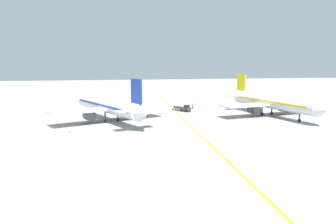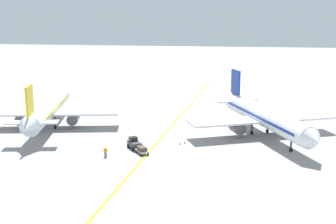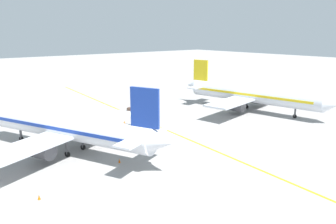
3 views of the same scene
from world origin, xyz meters
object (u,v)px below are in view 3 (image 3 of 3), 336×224
(baggage_cart_trailing, at_px, (132,110))
(ground_crew_worker, at_px, (145,104))
(traffic_cone_near_nose, at_px, (123,123))
(traffic_cone_far_edge, at_px, (39,197))
(baggage_tug_dark, at_px, (146,110))
(airplane_at_gate, at_px, (251,94))
(airplane_adjacent_stand, at_px, (66,127))
(traffic_cone_by_wingtip, at_px, (119,161))
(traffic_cone_mid_apron, at_px, (125,122))

(baggage_cart_trailing, distance_m, ground_crew_worker, 5.96)
(traffic_cone_near_nose, bearing_deg, traffic_cone_far_edge, 40.74)
(baggage_cart_trailing, bearing_deg, baggage_tug_dark, 123.97)
(baggage_cart_trailing, xyz_separation_m, traffic_cone_far_edge, (28.24, 25.67, -0.49))
(airplane_at_gate, distance_m, airplane_adjacent_stand, 41.98)
(baggage_cart_trailing, distance_m, traffic_cone_by_wingtip, 27.74)
(traffic_cone_mid_apron, bearing_deg, traffic_cone_near_nose, 44.72)
(baggage_tug_dark, distance_m, ground_crew_worker, 6.31)
(baggage_cart_trailing, relative_size, traffic_cone_far_edge, 5.34)
(airplane_at_gate, height_order, traffic_cone_by_wingtip, airplane_at_gate)
(baggage_tug_dark, height_order, traffic_cone_mid_apron, baggage_tug_dark)
(airplane_at_gate, relative_size, airplane_adjacent_stand, 1.05)
(airplane_at_gate, xyz_separation_m, airplane_adjacent_stand, (41.96, -0.99, 0.00))
(ground_crew_worker, bearing_deg, baggage_tug_dark, 55.50)
(ground_crew_worker, relative_size, traffic_cone_by_wingtip, 3.05)
(ground_crew_worker, bearing_deg, traffic_cone_by_wingtip, 48.55)
(airplane_adjacent_stand, relative_size, traffic_cone_near_nose, 61.60)
(baggage_cart_trailing, bearing_deg, airplane_adjacent_stand, 34.32)
(ground_crew_worker, bearing_deg, traffic_cone_far_edge, 39.90)
(traffic_cone_by_wingtip, bearing_deg, baggage_cart_trailing, -126.42)
(ground_crew_worker, height_order, traffic_cone_mid_apron, ground_crew_worker)
(baggage_cart_trailing, height_order, traffic_cone_by_wingtip, baggage_cart_trailing)
(airplane_at_gate, relative_size, baggage_tug_dark, 10.65)
(baggage_tug_dark, height_order, baggage_cart_trailing, baggage_tug_dark)
(baggage_tug_dark, relative_size, traffic_cone_far_edge, 6.05)
(airplane_adjacent_stand, bearing_deg, traffic_cone_far_edge, 55.91)
(baggage_tug_dark, bearing_deg, ground_crew_worker, -124.50)
(baggage_cart_trailing, bearing_deg, traffic_cone_near_nose, 47.09)
(airplane_at_gate, height_order, traffic_cone_mid_apron, airplane_at_gate)
(airplane_adjacent_stand, height_order, traffic_cone_mid_apron, airplane_adjacent_stand)
(airplane_adjacent_stand, distance_m, ground_crew_worker, 30.46)
(traffic_cone_near_nose, height_order, traffic_cone_mid_apron, same)
(airplane_at_gate, distance_m, traffic_cone_mid_apron, 28.90)
(ground_crew_worker, distance_m, traffic_cone_mid_apron, 13.91)
(baggage_cart_trailing, bearing_deg, traffic_cone_mid_apron, 47.38)
(traffic_cone_by_wingtip, relative_size, traffic_cone_far_edge, 1.00)
(airplane_at_gate, xyz_separation_m, baggage_tug_dark, (19.93, -12.04, -2.81))
(airplane_at_gate, height_order, traffic_cone_near_nose, airplane_at_gate)
(traffic_cone_by_wingtip, bearing_deg, baggage_tug_dark, -133.08)
(traffic_cone_far_edge, bearing_deg, traffic_cone_by_wingtip, -164.11)
(ground_crew_worker, height_order, traffic_cone_near_nose, ground_crew_worker)
(airplane_at_gate, xyz_separation_m, traffic_cone_by_wingtip, (38.24, 7.55, -3.43))
(traffic_cone_mid_apron, distance_m, traffic_cone_by_wingtip, 19.59)
(ground_crew_worker, bearing_deg, baggage_cart_trailing, 24.48)
(airplane_adjacent_stand, height_order, traffic_cone_near_nose, airplane_adjacent_stand)
(airplane_at_gate, relative_size, traffic_cone_mid_apron, 64.38)
(airplane_adjacent_stand, relative_size, ground_crew_worker, 20.17)
(baggage_cart_trailing, bearing_deg, ground_crew_worker, -155.52)
(baggage_tug_dark, bearing_deg, traffic_cone_far_edge, 37.32)
(baggage_cart_trailing, bearing_deg, airplane_at_gate, 145.84)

